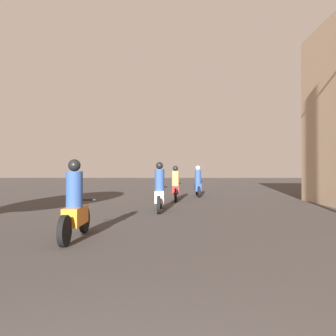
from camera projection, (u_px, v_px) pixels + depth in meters
name	position (u px, v px, depth m)	size (l,w,h in m)	color
motorcycle_orange	(75.00, 207.00, 6.46)	(0.60, 1.90, 1.58)	black
motorcycle_silver	(160.00, 191.00, 10.96)	(0.60, 2.06, 1.64)	black
motorcycle_red	(175.00, 187.00, 14.73)	(0.60, 2.00, 1.57)	black
motorcycle_blue	(198.00, 184.00, 17.10)	(0.60, 1.88, 1.61)	black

